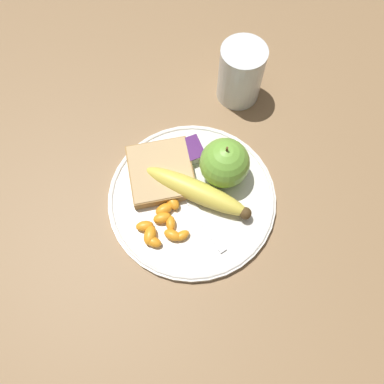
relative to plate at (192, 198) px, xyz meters
The scene contains 17 objects.
ground_plane 0.01m from the plate, ahead, with size 3.00×3.00×0.00m, color olive.
plate is the anchor object (origin of this frame).
juice_glass 0.25m from the plate, 43.53° to the right, with size 0.08×0.08×0.11m.
apple 0.08m from the plate, 73.60° to the right, with size 0.08×0.08×0.09m.
banana 0.02m from the plate, 115.03° to the right, with size 0.16×0.15×0.04m.
bread_slice 0.07m from the plate, 30.07° to the left, with size 0.13×0.13×0.02m.
fork 0.01m from the plate, 134.38° to the left, with size 0.18×0.05×0.00m.
jam_packet 0.08m from the plate, 20.99° to the right, with size 0.05×0.04×0.02m.
orange_segment_0 0.06m from the plate, 123.19° to the left, with size 0.03×0.02×0.01m.
orange_segment_1 0.10m from the plate, 114.51° to the left, with size 0.04×0.03×0.02m.
orange_segment_2 0.10m from the plate, 120.71° to the left, with size 0.03×0.03×0.02m.
orange_segment_3 0.05m from the plate, 97.81° to the left, with size 0.02×0.03×0.02m.
orange_segment_4 0.07m from the plate, 145.41° to the left, with size 0.02×0.03×0.01m.
orange_segment_5 0.10m from the plate, 103.58° to the left, with size 0.02×0.03×0.02m.
orange_segment_6 0.04m from the plate, 97.91° to the left, with size 0.03×0.02×0.02m.
orange_segment_7 0.08m from the plate, 134.06° to the left, with size 0.03×0.03×0.02m.
orange_segment_8 0.07m from the plate, 108.54° to the left, with size 0.02×0.03×0.02m.
Camera 1 is at (-0.23, 0.09, 0.60)m, focal length 35.00 mm.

